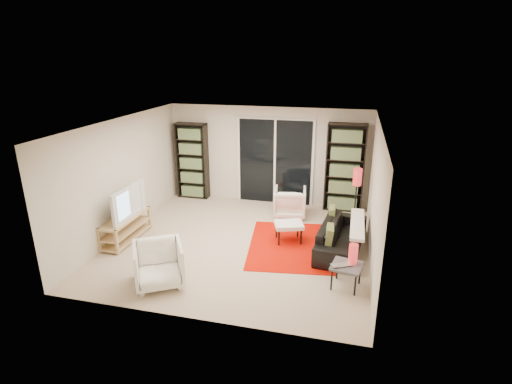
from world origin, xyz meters
TOP-DOWN VIEW (x-y plane):
  - floor at (0.00, 0.00)m, footprint 5.00×5.00m
  - wall_back at (0.00, 2.50)m, footprint 5.00×0.02m
  - wall_front at (0.00, -2.50)m, footprint 5.00×0.02m
  - wall_left at (-2.50, 0.00)m, footprint 0.02×5.00m
  - wall_right at (2.50, 0.00)m, footprint 0.02×5.00m
  - ceiling at (0.00, 0.00)m, footprint 5.00×5.00m
  - sliding_door at (0.20, 2.46)m, footprint 1.92×0.08m
  - bookshelf_left at (-1.95, 2.33)m, footprint 0.80×0.30m
  - bookshelf_right at (1.90, 2.33)m, footprint 0.90×0.30m
  - tv_stand at (-2.29, -0.41)m, footprint 0.43×1.34m
  - tv at (-2.27, -0.41)m, footprint 0.17×1.12m
  - rug at (1.00, 0.13)m, footprint 1.88×2.37m
  - sofa at (1.97, 0.21)m, footprint 0.96×1.98m
  - armchair_back at (0.73, 1.63)m, footprint 0.81×0.83m
  - armchair_front at (-0.87, -1.77)m, footprint 1.06×1.06m
  - ottoman at (0.93, 0.30)m, footprint 0.66×0.60m
  - side_table at (2.10, -1.13)m, footprint 0.55×0.55m
  - laptop at (2.04, -1.22)m, footprint 0.39×0.34m
  - table_lamp at (2.19, -1.03)m, footprint 0.15×0.15m
  - floor_lamp at (2.19, 1.30)m, footprint 0.20×0.20m

SIDE VIEW (x-z plane):
  - floor at x=0.00m, z-range 0.00..0.00m
  - rug at x=1.00m, z-range 0.00..0.01m
  - tv_stand at x=-2.29m, z-range 0.01..0.51m
  - sofa at x=1.97m, z-range 0.00..0.56m
  - armchair_back at x=0.73m, z-range 0.00..0.67m
  - ottoman at x=0.93m, z-range 0.14..0.54m
  - side_table at x=2.10m, z-range 0.15..0.55m
  - armchair_front at x=-0.87m, z-range 0.00..0.71m
  - laptop at x=2.04m, z-range 0.40..0.43m
  - table_lamp at x=2.19m, z-range 0.40..0.73m
  - tv at x=-2.27m, z-range 0.50..1.14m
  - bookshelf_left at x=-1.95m, z-range 0.00..1.95m
  - floor_lamp at x=2.19m, z-range 0.35..1.69m
  - sliding_door at x=0.20m, z-range -0.03..2.13m
  - bookshelf_right at x=1.90m, z-range 0.00..2.10m
  - wall_back at x=0.00m, z-range 0.00..2.40m
  - wall_front at x=0.00m, z-range 0.00..2.40m
  - wall_left at x=-2.50m, z-range 0.00..2.40m
  - wall_right at x=2.50m, z-range 0.00..2.40m
  - ceiling at x=0.00m, z-range 2.39..2.41m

